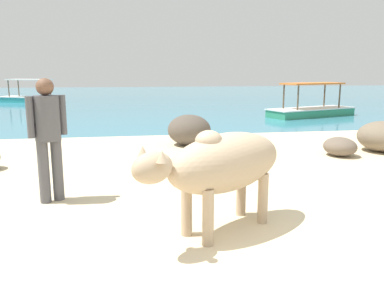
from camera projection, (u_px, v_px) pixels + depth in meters
The scene contains 9 objects.
sand_beach at pixel (241, 259), 3.56m from camera, with size 18.00×14.00×0.04m, color beige.
water_surface at pixel (147, 98), 24.92m from camera, with size 60.00×36.00×0.03m, color teal.
cow at pixel (223, 164), 4.05m from camera, with size 1.88×1.43×1.12m.
person_standing at pixel (48, 131), 4.94m from camera, with size 0.44×0.32×1.62m.
shore_rock_large at pixel (189, 130), 8.92m from camera, with size 1.01×0.96×0.71m, color brown.
shore_rock_medium at pixel (340, 147), 7.80m from camera, with size 0.70×0.63×0.38m, color #6B5B4C.
shore_rock_flat at pixel (383, 136), 8.22m from camera, with size 1.07×1.07×0.65m, color #756651.
boat_teal at pixel (30, 97), 21.48m from camera, with size 3.81×2.63×1.29m.
boat_green at pixel (311, 109), 14.88m from camera, with size 3.85×2.30×1.29m.
Camera 1 is at (-0.96, -3.19, 1.75)m, focal length 35.82 mm.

